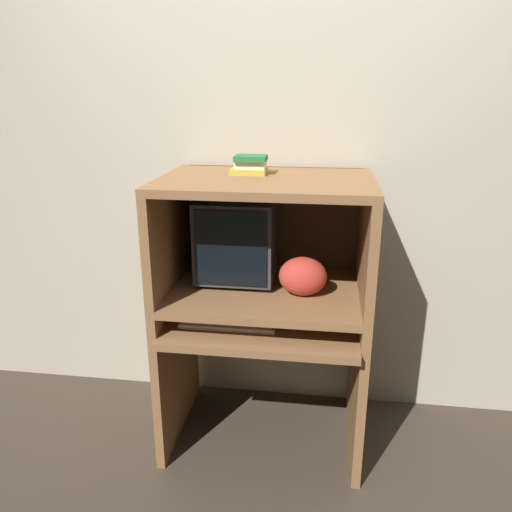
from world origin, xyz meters
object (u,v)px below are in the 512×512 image
at_px(keyboard, 229,322).
at_px(snack_bag, 303,276).
at_px(crt_monitor, 238,238).
at_px(book_stack, 250,165).
at_px(mouse, 288,326).

height_order(keyboard, snack_bag, snack_bag).
xyz_separation_m(crt_monitor, book_stack, (0.06, -0.02, 0.35)).
relative_size(crt_monitor, mouse, 5.97).
xyz_separation_m(crt_monitor, snack_bag, (0.32, -0.16, -0.12)).
distance_m(keyboard, snack_bag, 0.39).
distance_m(crt_monitor, keyboard, 0.41).
bearing_deg(snack_bag, mouse, -117.95).
relative_size(mouse, snack_bag, 0.31).
bearing_deg(book_stack, snack_bag, -28.75).
height_order(keyboard, mouse, mouse).
bearing_deg(book_stack, keyboard, -104.82).
bearing_deg(keyboard, book_stack, 75.18).
relative_size(keyboard, mouse, 6.37).
relative_size(keyboard, book_stack, 2.66).
bearing_deg(keyboard, snack_bag, 16.73).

